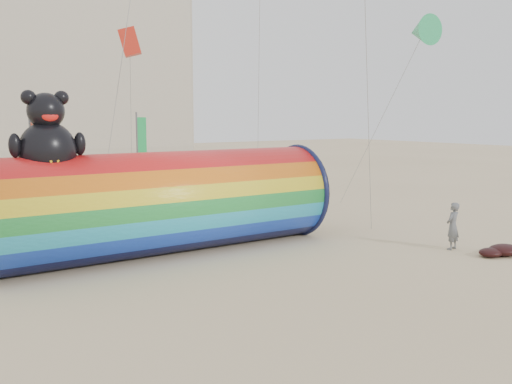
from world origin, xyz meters
TOP-DOWN VIEW (x-y plane):
  - ground at (0.00, 0.00)m, footprint 160.00×160.00m
  - windsock_assembly at (-1.56, 4.43)m, footprint 12.73×3.88m
  - kite_handler at (7.52, -1.26)m, footprint 0.73×0.55m
  - fabric_bundle at (8.49, -2.88)m, footprint 2.62×1.35m
  - festival_banners at (-2.78, 14.88)m, footprint 11.50×4.08m

SIDE VIEW (x-z plane):
  - ground at x=0.00m, z-range 0.00..0.00m
  - fabric_bundle at x=8.49m, z-range -0.03..0.37m
  - kite_handler at x=7.52m, z-range 0.00..1.78m
  - windsock_assembly at x=-1.56m, z-range -0.99..4.88m
  - festival_banners at x=-2.78m, z-range 0.04..5.24m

